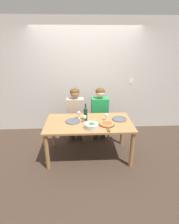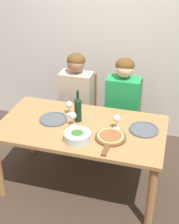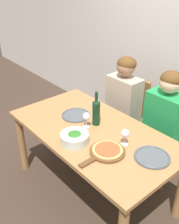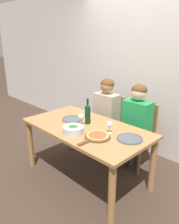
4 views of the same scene
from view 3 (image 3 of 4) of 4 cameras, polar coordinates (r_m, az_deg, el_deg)
ground_plane at (r=2.89m, az=0.68°, el=-16.33°), size 40.00×40.00×0.00m
dining_table at (r=2.47m, az=0.77°, el=-5.95°), size 1.64×0.88×0.74m
chair_left at (r=3.20m, az=8.35°, el=-0.39°), size 0.42×0.42×0.92m
chair_right at (r=2.92m, az=16.49°, el=-4.55°), size 0.42×0.42×0.92m
person_woman at (r=3.01m, az=7.24°, el=2.88°), size 0.47×0.51×1.22m
person_man at (r=2.71m, az=15.85°, el=-1.25°), size 0.47×0.51×1.22m
wine_bottle at (r=2.43m, az=1.47°, el=0.11°), size 0.07×0.07×0.34m
broccoli_bowl at (r=2.24m, az=-3.25°, el=-5.61°), size 0.24×0.24×0.09m
dinner_plate_left at (r=2.63m, az=-2.98°, el=-0.65°), size 0.29×0.29×0.02m
dinner_plate_right at (r=2.14m, az=13.48°, el=-9.46°), size 0.29×0.29×0.02m
pizza_on_board at (r=2.14m, az=3.75°, el=-8.49°), size 0.29×0.43×0.04m
wine_glass_left at (r=2.59m, az=1.27°, el=1.29°), size 0.07×0.07×0.15m
wine_glass_right at (r=2.19m, az=7.74°, el=-4.85°), size 0.07×0.07×0.15m
wine_glass_centre at (r=2.40m, az=-0.68°, el=-1.15°), size 0.07×0.07×0.15m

